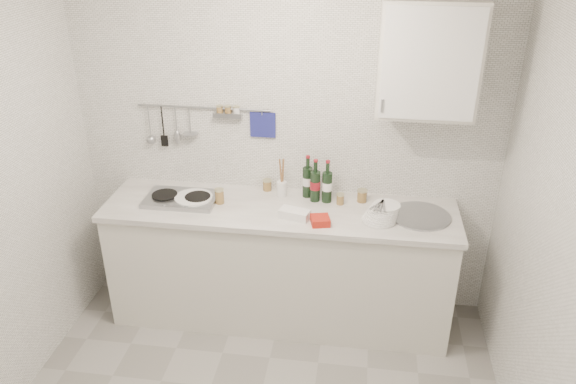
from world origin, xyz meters
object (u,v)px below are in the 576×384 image
object	(u,v)px
wall_cabinet	(428,58)
wine_bottles	(317,179)
utensil_crock	(282,187)
plate_stack_sink	(382,213)
plate_stack_hob	(193,199)

from	to	relation	value
wall_cabinet	wine_bottles	xyz separation A→B (m)	(-0.66, 0.04, -0.87)
wall_cabinet	utensil_crock	world-z (taller)	wall_cabinet
utensil_crock	wine_bottles	bearing A→B (deg)	-6.16
wall_cabinet	plate_stack_sink	bearing A→B (deg)	-135.86
wine_bottles	plate_stack_hob	bearing A→B (deg)	-169.00
plate_stack_sink	utensil_crock	xyz separation A→B (m)	(-0.71, 0.26, 0.02)
plate_stack_hob	plate_stack_sink	bearing A→B (deg)	-3.03
plate_stack_hob	wine_bottles	distance (m)	0.88
plate_stack_hob	plate_stack_sink	size ratio (longest dim) A/B	1.15
wine_bottles	utensil_crock	world-z (taller)	wine_bottles
wall_cabinet	plate_stack_sink	xyz separation A→B (m)	(-0.20, -0.20, -0.98)
plate_stack_sink	utensil_crock	world-z (taller)	utensil_crock
wall_cabinet	wine_bottles	world-z (taller)	wall_cabinet
plate_stack_hob	plate_stack_sink	distance (m)	1.31
plate_stack_hob	utensil_crock	distance (m)	0.63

